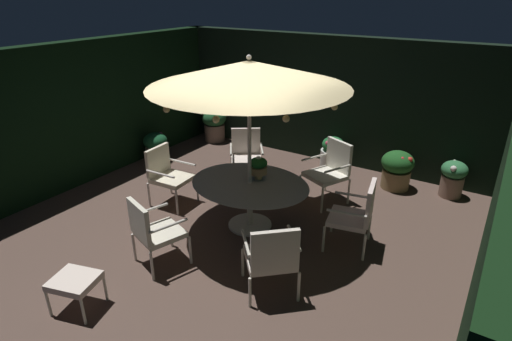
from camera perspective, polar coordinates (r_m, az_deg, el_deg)
name	(u,v)px	position (r m, az deg, el deg)	size (l,w,h in m)	color
ground_plane	(236,226)	(6.54, -2.74, -7.59)	(7.17, 7.03, 0.02)	brown
hedge_backdrop_rear	(329,99)	(8.80, 9.95, 9.60)	(7.17, 0.30, 2.56)	black
hedge_backdrop_left	(82,113)	(8.35, -22.77, 7.33)	(0.30, 7.03, 2.56)	black
hedge_backdrop_right	(507,212)	(5.00, 31.25, -4.94)	(0.30, 7.03, 2.56)	black
patio_dining_table	(250,190)	(6.23, -0.87, -2.76)	(1.84, 1.51, 0.74)	silver
patio_umbrella	(249,74)	(5.66, -0.98, 13.13)	(2.78, 2.78, 2.60)	silver
centerpiece_planter	(259,166)	(6.21, 0.35, 0.62)	(0.27, 0.27, 0.37)	tan
patio_chair_north	(152,229)	(5.54, -14.08, -7.83)	(0.72, 0.73, 0.97)	silver
patio_chair_northeast	(272,256)	(4.90, 2.19, -11.62)	(0.85, 0.85, 0.99)	beige
patio_chair_east	(357,212)	(5.90, 13.77, -5.63)	(0.69, 0.69, 1.01)	silver
patio_chair_southeast	(331,168)	(7.12, 10.22, 0.34)	(0.82, 0.82, 1.05)	silver
patio_chair_south	(246,153)	(7.70, -1.35, 2.38)	(0.84, 0.85, 1.01)	silver
patio_chair_southwest	(167,172)	(7.10, -12.16, -0.23)	(0.66, 0.63, 0.98)	silver
ottoman_footrest	(75,282)	(5.24, -23.69, -13.89)	(0.59, 0.55, 0.42)	silver
potted_plant_left_near	(332,153)	(8.53, 10.48, 2.39)	(0.48, 0.48, 0.67)	beige
potted_plant_front_corner	(156,146)	(8.98, -13.62, 3.25)	(0.50, 0.50, 0.63)	tan
potted_plant_back_right	(214,124)	(9.99, -5.75, 6.41)	(0.58, 0.58, 0.77)	#7E6556
potted_plant_left_far	(397,169)	(7.96, 18.82, 0.24)	(0.58, 0.58, 0.71)	olive
potted_plant_right_far	(453,177)	(8.01, 25.46, -0.87)	(0.44, 0.44, 0.66)	#846453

